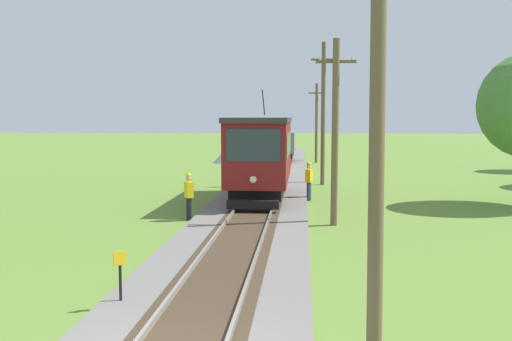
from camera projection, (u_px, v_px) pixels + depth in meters
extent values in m
cube|color=maroon|center=(261.00, 151.00, 25.80)|extent=(2.50, 8.00, 2.60)
cube|color=#383333|center=(261.00, 120.00, 25.67)|extent=(2.60, 8.32, 0.22)
cube|color=black|center=(261.00, 186.00, 25.95)|extent=(2.10, 7.04, 0.44)
cube|color=#2D3842|center=(253.00, 145.00, 21.78)|extent=(2.10, 0.03, 1.25)
cube|color=#2D3842|center=(289.00, 143.00, 25.67)|extent=(0.02, 6.72, 1.04)
sphere|color=#F4EAB2|center=(253.00, 180.00, 21.85)|extent=(0.28, 0.28, 0.28)
cylinder|color=black|center=(263.00, 103.00, 27.18)|extent=(0.05, 1.67, 1.19)
cube|color=black|center=(253.00, 205.00, 21.80)|extent=(2.00, 0.36, 0.32)
cylinder|color=black|center=(257.00, 192.00, 23.73)|extent=(1.54, 0.80, 0.80)
cylinder|color=black|center=(264.00, 180.00, 28.17)|extent=(1.54, 0.80, 0.80)
cube|color=slate|center=(280.00, 142.00, 47.57)|extent=(2.40, 5.20, 1.70)
cube|color=black|center=(280.00, 155.00, 47.67)|extent=(2.02, 4.78, 0.38)
cylinder|color=black|center=(279.00, 156.00, 46.13)|extent=(1.54, 0.76, 0.76)
cylinder|color=black|center=(281.00, 154.00, 49.22)|extent=(1.54, 0.76, 0.76)
cylinder|color=brown|center=(377.00, 124.00, 8.58)|extent=(0.24, 0.58, 7.48)
cylinder|color=brown|center=(335.00, 134.00, 19.84)|extent=(0.24, 0.53, 6.54)
cube|color=brown|center=(336.00, 62.00, 19.61)|extent=(1.40, 0.10, 0.10)
cylinder|color=silver|center=(320.00, 59.00, 19.65)|extent=(0.08, 0.08, 0.10)
cylinder|color=silver|center=(352.00, 59.00, 19.56)|extent=(0.08, 0.08, 0.10)
cylinder|color=brown|center=(323.00, 114.00, 31.97)|extent=(0.24, 0.37, 8.01)
cube|color=brown|center=(324.00, 59.00, 31.69)|extent=(1.40, 0.10, 0.10)
cylinder|color=silver|center=(314.00, 58.00, 31.73)|extent=(0.08, 0.08, 0.10)
cylinder|color=silver|center=(334.00, 58.00, 31.63)|extent=(0.08, 0.08, 0.10)
cylinder|color=brown|center=(316.00, 123.00, 47.86)|extent=(0.24, 0.31, 6.66)
cube|color=brown|center=(317.00, 93.00, 47.62)|extent=(1.40, 0.10, 0.10)
cylinder|color=silver|center=(310.00, 92.00, 47.66)|extent=(0.08, 0.08, 0.10)
cylinder|color=silver|center=(323.00, 92.00, 47.57)|extent=(0.08, 0.08, 0.10)
cylinder|color=black|center=(120.00, 287.00, 11.37)|extent=(0.06, 0.06, 0.90)
cube|color=gold|center=(120.00, 258.00, 11.32)|extent=(0.21, 0.21, 0.28)
cone|color=gray|center=(227.00, 156.00, 47.86)|extent=(2.41, 2.41, 1.14)
cylinder|color=black|center=(190.00, 209.00, 21.12)|extent=(0.15, 0.15, 0.86)
cylinder|color=black|center=(188.00, 209.00, 21.26)|extent=(0.15, 0.15, 0.86)
cube|color=yellow|center=(189.00, 190.00, 21.12)|extent=(0.40, 0.45, 0.58)
sphere|color=tan|center=(189.00, 178.00, 21.08)|extent=(0.22, 0.22, 0.22)
sphere|color=yellow|center=(189.00, 176.00, 21.07)|extent=(0.21, 0.21, 0.21)
cylinder|color=navy|center=(309.00, 191.00, 26.26)|extent=(0.15, 0.15, 0.86)
cylinder|color=navy|center=(308.00, 192.00, 26.12)|extent=(0.15, 0.15, 0.86)
cube|color=yellow|center=(309.00, 176.00, 26.12)|extent=(0.36, 0.44, 0.58)
sphere|color=beige|center=(309.00, 167.00, 26.08)|extent=(0.22, 0.22, 0.22)
sphere|color=yellow|center=(309.00, 164.00, 26.07)|extent=(0.21, 0.21, 0.21)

